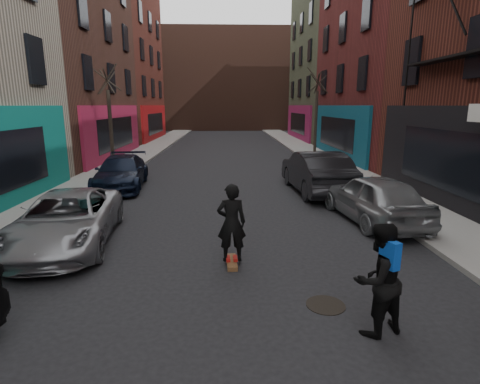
{
  "coord_description": "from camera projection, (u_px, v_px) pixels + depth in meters",
  "views": [
    {
      "loc": [
        -0.03,
        -2.36,
        3.51
      ],
      "look_at": [
        0.26,
        5.85,
        1.6
      ],
      "focal_mm": 28.0,
      "sensor_mm": 36.0,
      "label": 1
    }
  ],
  "objects": [
    {
      "name": "parked_left_end",
      "position": [
        121.0,
        172.0,
        16.11
      ],
      "size": [
        2.38,
        4.9,
        1.37
      ],
      "primitive_type": "imported",
      "rotation": [
        0.0,
        0.0,
        0.1
      ],
      "color": "black",
      "rests_on": "ground"
    },
    {
      "name": "building_far",
      "position": [
        227.0,
        81.0,
        56.02
      ],
      "size": [
        40.0,
        10.0,
        14.0
      ],
      "primitive_type": "cube",
      "color": "#47281E",
      "rests_on": "ground"
    },
    {
      "name": "parked_right_far",
      "position": [
        374.0,
        198.0,
        11.44
      ],
      "size": [
        2.28,
        4.59,
        1.5
      ],
      "primitive_type": "imported",
      "rotation": [
        0.0,
        0.0,
        3.26
      ],
      "color": "gray",
      "rests_on": "ground"
    },
    {
      "name": "skateboard",
      "position": [
        232.0,
        262.0,
        8.45
      ],
      "size": [
        0.26,
        0.81,
        0.1
      ],
      "primitive_type": "cube",
      "rotation": [
        0.0,
        0.0,
        0.05
      ],
      "color": "brown",
      "rests_on": "ground"
    },
    {
      "name": "sidewalk_right",
      "position": [
        299.0,
        146.0,
        32.49
      ],
      "size": [
        2.5,
        84.0,
        0.13
      ],
      "primitive_type": "cube",
      "color": "gray",
      "rests_on": "ground"
    },
    {
      "name": "skateboarder",
      "position": [
        231.0,
        223.0,
        8.24
      ],
      "size": [
        0.66,
        0.45,
        1.77
      ],
      "primitive_type": "imported",
      "rotation": [
        0.0,
        0.0,
        3.19
      ],
      "color": "black",
      "rests_on": "skateboard"
    },
    {
      "name": "pedestrian",
      "position": [
        378.0,
        279.0,
        5.73
      ],
      "size": [
        1.07,
        0.96,
        1.81
      ],
      "rotation": [
        0.0,
        0.0,
        3.51
      ],
      "color": "black",
      "rests_on": "ground"
    },
    {
      "name": "tree_left_far",
      "position": [
        109.0,
        108.0,
        19.64
      ],
      "size": [
        2.0,
        2.0,
        6.5
      ],
      "primitive_type": null,
      "color": "black",
      "rests_on": "sidewalk_left"
    },
    {
      "name": "manhole",
      "position": [
        326.0,
        305.0,
        6.72
      ],
      "size": [
        0.72,
        0.72,
        0.01
      ],
      "primitive_type": "cylinder",
      "rotation": [
        0.0,
        0.0,
        -0.03
      ],
      "color": "black",
      "rests_on": "ground"
    },
    {
      "name": "sidewalk_left",
      "position": [
        154.0,
        146.0,
        32.07
      ],
      "size": [
        2.5,
        84.0,
        0.13
      ],
      "primitive_type": "cube",
      "color": "gray",
      "rests_on": "ground"
    },
    {
      "name": "parked_right_end",
      "position": [
        316.0,
        172.0,
        15.31
      ],
      "size": [
        2.14,
        5.28,
        1.71
      ],
      "primitive_type": "imported",
      "rotation": [
        0.0,
        0.0,
        3.21
      ],
      "color": "black",
      "rests_on": "ground"
    },
    {
      "name": "parked_left_far",
      "position": [
        67.0,
        219.0,
        9.54
      ],
      "size": [
        2.81,
        5.05,
        1.34
      ],
      "primitive_type": "imported",
      "rotation": [
        0.0,
        0.0,
        0.13
      ],
      "color": "#919399",
      "rests_on": "ground"
    },
    {
      "name": "tree_right_far",
      "position": [
        317.0,
        105.0,
        25.87
      ],
      "size": [
        2.0,
        2.0,
        6.8
      ],
      "primitive_type": null,
      "color": "black",
      "rests_on": "sidewalk_right"
    }
  ]
}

